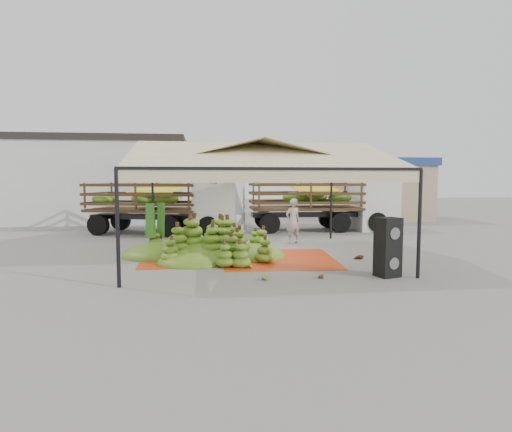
{
  "coord_description": "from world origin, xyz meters",
  "views": [
    {
      "loc": [
        -1.93,
        -14.95,
        2.72
      ],
      "look_at": [
        0.2,
        1.5,
        1.3
      ],
      "focal_mm": 30.0,
      "sensor_mm": 36.0,
      "label": 1
    }
  ],
  "objects": [
    {
      "name": "canopy_tent",
      "position": [
        0.0,
        0.0,
        3.3
      ],
      "size": [
        8.1,
        8.1,
        4.0
      ],
      "color": "black",
      "rests_on": "ground"
    },
    {
      "name": "truck_right",
      "position": [
        4.86,
        7.24,
        1.62
      ],
      "size": [
        7.69,
        2.77,
        2.63
      ],
      "rotation": [
        0.0,
        0.0,
        -0.01
      ],
      "color": "#462A17",
      "rests_on": "ground"
    },
    {
      "name": "vendor",
      "position": [
        1.95,
        2.77,
        0.96
      ],
      "size": [
        0.82,
        0.69,
        1.92
      ],
      "primitive_type": "imported",
      "rotation": [
        0.0,
        0.0,
        3.53
      ],
      "color": "gray",
      "rests_on": "ground"
    },
    {
      "name": "hand_red_b",
      "position": [
        3.35,
        -1.19,
        0.11
      ],
      "size": [
        0.62,
        0.6,
        0.22
      ],
      "primitive_type": "ellipsoid",
      "rotation": [
        0.0,
        0.0,
        0.6
      ],
      "color": "#592D14",
      "rests_on": "ground"
    },
    {
      "name": "banana_leaves",
      "position": [
        -3.7,
        1.0,
        0.0
      ],
      "size": [
        0.96,
        1.36,
        3.7
      ],
      "primitive_type": null,
      "color": "#2E741E",
      "rests_on": "ground"
    },
    {
      "name": "hand_green",
      "position": [
        -0.32,
        -3.7,
        0.1
      ],
      "size": [
        0.48,
        0.4,
        0.21
      ],
      "primitive_type": "ellipsoid",
      "rotation": [
        0.0,
        0.0,
        -0.07
      ],
      "color": "#43841B",
      "rests_on": "ground"
    },
    {
      "name": "building_white",
      "position": [
        -10.0,
        14.0,
        2.71
      ],
      "size": [
        14.3,
        6.3,
        5.4
      ],
      "color": "silver",
      "rests_on": "ground"
    },
    {
      "name": "hand_red_a",
      "position": [
        1.26,
        -3.7,
        0.09
      ],
      "size": [
        0.42,
        0.37,
        0.17
      ],
      "primitive_type": "ellipsoid",
      "rotation": [
        0.0,
        0.0,
        -0.17
      ],
      "color": "#5F3115",
      "rests_on": "ground"
    },
    {
      "name": "speaker_stack",
      "position": [
        3.25,
        -3.7,
        0.83
      ],
      "size": [
        0.73,
        0.68,
        1.66
      ],
      "rotation": [
        0.0,
        0.0,
        0.29
      ],
      "color": "black",
      "rests_on": "ground"
    },
    {
      "name": "banana_heap",
      "position": [
        -1.73,
        0.07,
        0.64
      ],
      "size": [
        6.66,
        5.75,
        1.29
      ],
      "primitive_type": "ellipsoid",
      "rotation": [
        0.0,
        0.0,
        -0.14
      ],
      "color": "#467819",
      "rests_on": "ground"
    },
    {
      "name": "hanging_bunches",
      "position": [
        0.02,
        -0.23,
        2.62
      ],
      "size": [
        3.24,
        0.24,
        0.2
      ],
      "color": "#41831B",
      "rests_on": "ground"
    },
    {
      "name": "tarp_left",
      "position": [
        -1.91,
        0.04,
        0.01
      ],
      "size": [
        4.21,
        4.02,
        0.01
      ],
      "primitive_type": "cube",
      "rotation": [
        0.0,
        0.0,
        0.03
      ],
      "color": "#CE4313",
      "rests_on": "ground"
    },
    {
      "name": "building_tan",
      "position": [
        10.0,
        13.0,
        2.07
      ],
      "size": [
        6.3,
        5.3,
        4.1
      ],
      "color": "tan",
      "rests_on": "ground"
    },
    {
      "name": "hand_yellow_b",
      "position": [
        -0.53,
        -2.15,
        0.09
      ],
      "size": [
        0.47,
        0.43,
        0.17
      ],
      "primitive_type": "ellipsoid",
      "rotation": [
        0.0,
        0.0,
        0.39
      ],
      "color": "#AD9822",
      "rests_on": "ground"
    },
    {
      "name": "truck_left",
      "position": [
        -3.39,
        6.7,
        1.62
      ],
      "size": [
        8.06,
        4.71,
        2.62
      ],
      "rotation": [
        0.0,
        0.0,
        -0.3
      ],
      "color": "#492D18",
      "rests_on": "ground"
    },
    {
      "name": "tarp_right",
      "position": [
        0.73,
        -0.71,
        0.01
      ],
      "size": [
        4.0,
        4.17,
        0.01
      ],
      "primitive_type": "cube",
      "rotation": [
        0.0,
        0.0,
        -0.07
      ],
      "color": "red",
      "rests_on": "ground"
    },
    {
      "name": "hand_yellow_a",
      "position": [
        -0.55,
        -1.12,
        0.11
      ],
      "size": [
        0.52,
        0.44,
        0.22
      ],
      "primitive_type": "ellipsoid",
      "rotation": [
        0.0,
        0.0,
        -0.09
      ],
      "color": "#AD9822",
      "rests_on": "ground"
    },
    {
      "name": "ground",
      "position": [
        0.0,
        0.0,
        0.0
      ],
      "size": [
        90.0,
        90.0,
        0.0
      ],
      "primitive_type": "plane",
      "color": "slate",
      "rests_on": "ground"
    }
  ]
}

